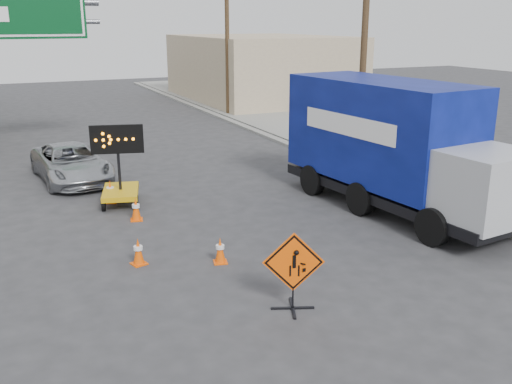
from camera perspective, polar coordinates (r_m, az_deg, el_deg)
ground at (r=11.67m, az=5.52°, el=-12.25°), size 100.00×100.00×0.00m
curb_right at (r=27.40m, az=2.79°, el=4.98°), size 0.40×60.00×0.12m
sidewalk_right at (r=28.51m, az=6.91°, el=5.37°), size 4.00×60.00×0.15m
building_right_far at (r=42.97m, az=0.40°, el=12.29°), size 10.00×14.00×4.60m
highway_gantry at (r=26.73m, az=-23.83°, el=14.16°), size 6.18×0.38×6.90m
utility_pole_near at (r=22.99m, az=10.74°, el=14.08°), size 1.80×0.26×9.00m
utility_pole_far at (r=35.35m, az=-2.90°, el=15.18°), size 1.80×0.26×9.00m
construction_sign at (r=11.51m, az=3.76°, el=-7.73°), size 1.17×0.84×1.66m
arrow_board at (r=18.64m, az=-13.41°, el=0.55°), size 1.59×2.02×2.57m
pickup_truck at (r=21.89m, az=-18.00°, el=2.78°), size 2.65×4.97×1.33m
box_truck at (r=17.87m, az=13.56°, el=3.80°), size 3.27×8.47×3.92m
cone_a at (r=13.87m, az=-3.61°, el=-5.82°), size 0.40×0.40×0.65m
cone_b at (r=14.04m, az=-11.69°, el=-5.83°), size 0.41×0.41×0.67m
cone_c at (r=17.09m, az=-11.91°, el=-1.67°), size 0.42×0.42×0.69m
cone_d at (r=18.93m, az=-14.37°, el=0.04°), size 0.47×0.47×0.74m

